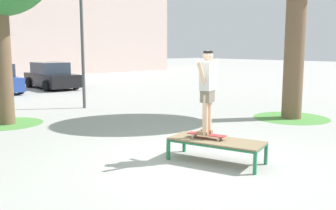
{
  "coord_description": "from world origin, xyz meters",
  "views": [
    {
      "loc": [
        -5.11,
        -5.36,
        2.29
      ],
      "look_at": [
        0.45,
        1.1,
        1.0
      ],
      "focal_mm": 40.15,
      "sensor_mm": 36.0,
      "label": 1
    }
  ],
  "objects_px": {
    "skate_box": "(216,142)",
    "skateboard": "(207,135)",
    "light_post": "(81,7)",
    "car_black": "(51,76)",
    "skater": "(208,86)"
  },
  "relations": [
    {
      "from": "light_post",
      "to": "car_black",
      "type": "bearing_deg",
      "value": 75.11
    },
    {
      "from": "skater",
      "to": "skateboard",
      "type": "bearing_deg",
      "value": -69.46
    },
    {
      "from": "skate_box",
      "to": "skater",
      "type": "relative_size",
      "value": 1.21
    },
    {
      "from": "skateboard",
      "to": "skater",
      "type": "relative_size",
      "value": 0.48
    },
    {
      "from": "skate_box",
      "to": "skater",
      "type": "distance_m",
      "value": 1.14
    },
    {
      "from": "skate_box",
      "to": "skateboard",
      "type": "xyz_separation_m",
      "value": [
        -0.07,
        0.2,
        0.12
      ]
    },
    {
      "from": "skateboard",
      "to": "light_post",
      "type": "height_order",
      "value": "light_post"
    },
    {
      "from": "car_black",
      "to": "skater",
      "type": "bearing_deg",
      "value": -102.61
    },
    {
      "from": "skate_box",
      "to": "skater",
      "type": "xyz_separation_m",
      "value": [
        -0.07,
        0.2,
        1.12
      ]
    },
    {
      "from": "skate_box",
      "to": "light_post",
      "type": "distance_m",
      "value": 8.86
    },
    {
      "from": "skateboard",
      "to": "light_post",
      "type": "distance_m",
      "value": 8.64
    },
    {
      "from": "light_post",
      "to": "skateboard",
      "type": "bearing_deg",
      "value": -100.31
    },
    {
      "from": "skate_box",
      "to": "light_post",
      "type": "bearing_deg",
      "value": 80.41
    },
    {
      "from": "skate_box",
      "to": "car_black",
      "type": "relative_size",
      "value": 0.48
    },
    {
      "from": "skater",
      "to": "car_black",
      "type": "xyz_separation_m",
      "value": [
        3.49,
        15.61,
        -0.84
      ]
    }
  ]
}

